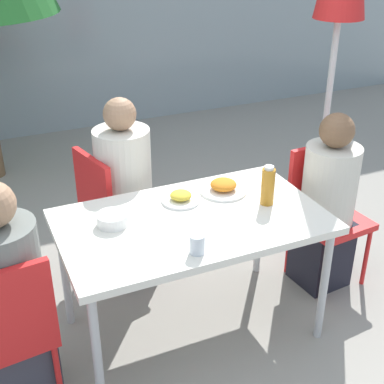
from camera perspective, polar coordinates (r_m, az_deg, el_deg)
ground_plane at (r=3.15m, az=-0.00°, el=-14.32°), size 24.00×24.00×0.00m
dining_table at (r=2.75m, az=-0.00°, el=-3.88°), size 1.36×0.80×0.73m
chair_left at (r=2.52m, az=-19.23°, el=-13.56°), size 0.44×0.44×0.87m
person_left at (r=2.56m, az=-18.71°, el=-11.44°), size 0.32×0.32×1.17m
chair_right at (r=3.41m, az=13.85°, el=-1.25°), size 0.44×0.44×0.87m
person_right at (r=3.32m, az=14.18°, el=-1.63°), size 0.32×0.32×1.13m
chair_far at (r=3.32m, az=-8.72°, el=-1.55°), size 0.48×0.48×0.87m
person_far at (r=3.29m, az=-7.15°, el=-0.61°), size 0.36×0.36×1.20m
plate_0 at (r=2.97m, az=3.37°, el=0.52°), size 0.27×0.27×0.07m
plate_1 at (r=2.87m, az=-1.20°, el=-0.62°), size 0.21×0.21×0.06m
bottle at (r=2.83m, az=8.10°, el=0.65°), size 0.07×0.07×0.22m
drinking_cup at (r=2.43m, az=0.56°, el=-5.57°), size 0.07×0.07×0.09m
salad_bowl at (r=2.68m, az=-8.48°, el=-2.91°), size 0.16×0.16×0.06m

